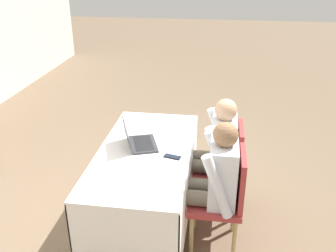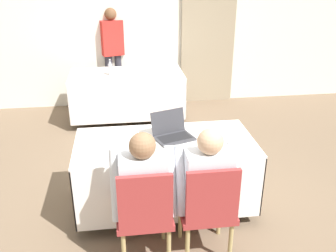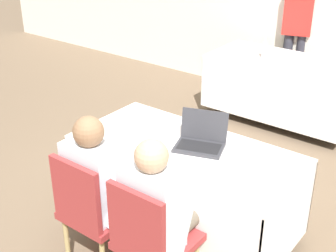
# 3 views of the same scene
# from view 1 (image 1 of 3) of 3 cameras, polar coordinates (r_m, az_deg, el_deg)

# --- Properties ---
(ground_plane) EXTENTS (24.00, 24.00, 0.00)m
(ground_plane) POSITION_cam_1_polar(r_m,az_deg,el_deg) (3.73, -3.24, -13.64)
(ground_plane) COLOR brown
(conference_table_near) EXTENTS (1.67, 0.82, 0.73)m
(conference_table_near) POSITION_cam_1_polar(r_m,az_deg,el_deg) (3.41, -3.46, -6.30)
(conference_table_near) COLOR white
(conference_table_near) RESTS_ON ground_plane
(laptop) EXTENTS (0.42, 0.38, 0.24)m
(laptop) POSITION_cam_1_polar(r_m,az_deg,el_deg) (3.39, -4.54, -2.28)
(laptop) COLOR #333338
(laptop) RESTS_ON conference_table_near
(cell_phone) EXTENTS (0.10, 0.16, 0.01)m
(cell_phone) POSITION_cam_1_polar(r_m,az_deg,el_deg) (3.21, 0.68, -4.71)
(cell_phone) COLOR black
(cell_phone) RESTS_ON conference_table_near
(paper_beside_laptop) EXTENTS (0.29, 0.35, 0.00)m
(paper_beside_laptop) POSITION_cam_1_polar(r_m,az_deg,el_deg) (3.09, -2.79, -6.10)
(paper_beside_laptop) COLOR white
(paper_beside_laptop) RESTS_ON conference_table_near
(paper_centre_table) EXTENTS (0.26, 0.33, 0.00)m
(paper_centre_table) POSITION_cam_1_polar(r_m,az_deg,el_deg) (3.78, 0.47, 0.04)
(paper_centre_table) COLOR white
(paper_centre_table) RESTS_ON conference_table_near
(paper_left_edge) EXTENTS (0.30, 0.35, 0.00)m
(paper_left_edge) POSITION_cam_1_polar(r_m,az_deg,el_deg) (2.89, -9.70, -8.86)
(paper_left_edge) COLOR white
(paper_left_edge) RESTS_ON conference_table_near
(chair_near_left) EXTENTS (0.44, 0.44, 0.90)m
(chair_near_left) POSITION_cam_1_polar(r_m,az_deg,el_deg) (3.18, 8.60, -10.48)
(chair_near_left) COLOR tan
(chair_near_left) RESTS_ON ground_plane
(chair_near_right) EXTENTS (0.44, 0.44, 0.90)m
(chair_near_right) POSITION_cam_1_polar(r_m,az_deg,el_deg) (3.61, 8.65, -5.90)
(chair_near_right) COLOR tan
(chair_near_right) RESTS_ON ground_plane
(person_checkered_shirt) EXTENTS (0.50, 0.52, 1.16)m
(person_checkered_shirt) POSITION_cam_1_polar(r_m,az_deg,el_deg) (3.09, 6.87, -7.95)
(person_checkered_shirt) COLOR #665B4C
(person_checkered_shirt) RESTS_ON ground_plane
(person_white_shirt) EXTENTS (0.50, 0.52, 1.16)m
(person_white_shirt) POSITION_cam_1_polar(r_m,az_deg,el_deg) (3.53, 7.14, -3.57)
(person_white_shirt) COLOR #665B4C
(person_white_shirt) RESTS_ON ground_plane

